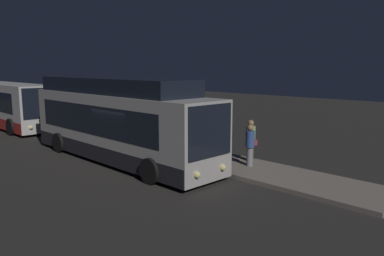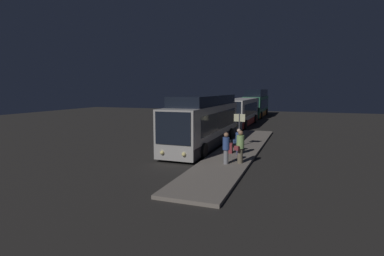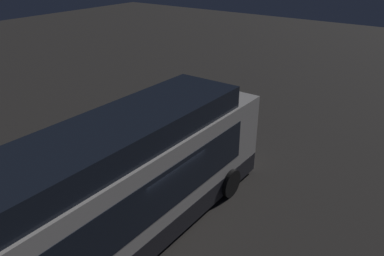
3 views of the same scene
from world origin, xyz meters
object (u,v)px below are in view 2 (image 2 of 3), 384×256
at_px(bus_second, 241,112).
at_px(sign_post, 239,125).
at_px(trash_bin, 239,146).
at_px(bus_third, 256,104).
at_px(passenger_with_bags, 226,147).
at_px(suitcase, 230,148).
at_px(passenger_waiting, 240,146).
at_px(bus_lead, 204,123).
at_px(passenger_boarding, 238,141).

height_order(bus_second, sign_post, bus_second).
relative_size(sign_post, trash_bin, 3.68).
bearing_deg(bus_third, passenger_with_bags, 5.39).
distance_m(passenger_with_bags, trash_bin, 3.95).
xyz_separation_m(bus_third, suitcase, (28.76, 2.58, -1.40)).
bearing_deg(passenger_waiting, bus_second, -52.71).
height_order(bus_lead, sign_post, bus_lead).
relative_size(passenger_waiting, suitcase, 2.06).
bearing_deg(bus_lead, sign_post, 89.25).
relative_size(bus_second, passenger_boarding, 6.61).
bearing_deg(bus_third, passenger_waiting, 6.71).
distance_m(passenger_waiting, suitcase, 2.71).
height_order(bus_lead, passenger_boarding, bus_lead).
xyz_separation_m(bus_lead, passenger_boarding, (2.70, 3.13, -0.70)).
bearing_deg(bus_lead, passenger_boarding, 49.29).
bearing_deg(passenger_waiting, sign_post, -51.78).
xyz_separation_m(bus_lead, suitcase, (2.47, 2.58, -1.25)).
xyz_separation_m(bus_third, passenger_with_bags, (31.63, 2.98, -0.77)).
xyz_separation_m(passenger_boarding, trash_bin, (-1.25, -0.21, -0.55)).
height_order(bus_third, trash_bin, bus_third).
xyz_separation_m(bus_third, sign_post, (26.32, 2.64, -0.16)).
bearing_deg(suitcase, trash_bin, 161.12).
xyz_separation_m(bus_third, passenger_boarding, (28.98, 3.13, -0.85)).
distance_m(suitcase, trash_bin, 1.09).
height_order(bus_third, passenger_with_bags, bus_third).
xyz_separation_m(passenger_waiting, passenger_with_bags, (0.47, -0.68, -0.03)).
height_order(bus_lead, passenger_waiting, bus_lead).
height_order(bus_lead, bus_third, bus_third).
xyz_separation_m(passenger_with_bags, trash_bin, (-3.90, -0.06, -0.63)).
height_order(suitcase, sign_post, sign_post).
bearing_deg(suitcase, passenger_with_bags, 8.10).
bearing_deg(passenger_with_bags, trash_bin, -70.14).
xyz_separation_m(bus_second, bus_third, (-12.45, 0.00, 0.33)).
xyz_separation_m(bus_lead, bus_third, (-26.29, -0.00, 0.15)).
relative_size(bus_second, bus_third, 1.01).
distance_m(passenger_boarding, suitcase, 0.81).
height_order(passenger_boarding, trash_bin, passenger_boarding).
bearing_deg(passenger_boarding, bus_lead, 86.28).
relative_size(bus_third, suitcase, 12.00).
bearing_deg(trash_bin, bus_second, -169.16).
relative_size(passenger_boarding, sign_post, 0.69).
bearing_deg(suitcase, sign_post, 178.54).
distance_m(bus_third, passenger_with_bags, 31.78).
bearing_deg(passenger_waiting, bus_lead, -26.82).
distance_m(bus_second, trash_bin, 15.60).
xyz_separation_m(passenger_boarding, sign_post, (-2.66, -0.49, 0.69)).
xyz_separation_m(passenger_waiting, suitcase, (-2.40, -1.09, -0.66)).
distance_m(passenger_waiting, sign_post, 4.98).
distance_m(passenger_waiting, trash_bin, 3.56).
distance_m(passenger_boarding, passenger_waiting, 2.24).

